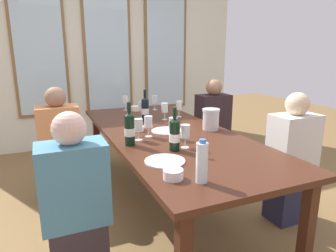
# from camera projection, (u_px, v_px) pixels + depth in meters

# --- Properties ---
(ground_plane) EXTENTS (12.00, 12.00, 0.00)m
(ground_plane) POSITION_uv_depth(u_px,v_px,m) (168.00, 207.00, 2.78)
(ground_plane) COLOR brown
(back_wall_with_windows) EXTENTS (4.24, 0.10, 2.90)m
(back_wall_with_windows) POSITION_uv_depth(u_px,v_px,m) (107.00, 50.00, 4.48)
(back_wall_with_windows) COLOR silver
(back_wall_with_windows) RESTS_ON ground
(dining_table) EXTENTS (1.04, 2.54, 0.74)m
(dining_table) POSITION_uv_depth(u_px,v_px,m) (168.00, 138.00, 2.62)
(dining_table) COLOR #432113
(dining_table) RESTS_ON ground
(white_plate_0) EXTENTS (0.28, 0.28, 0.01)m
(white_plate_0) POSITION_uv_depth(u_px,v_px,m) (167.00, 131.00, 2.60)
(white_plate_0) COLOR white
(white_plate_0) RESTS_ON dining_table
(white_plate_1) EXTENTS (0.26, 0.26, 0.01)m
(white_plate_1) POSITION_uv_depth(u_px,v_px,m) (165.00, 161.00, 1.88)
(white_plate_1) COLOR white
(white_plate_1) RESTS_ON dining_table
(metal_pitcher) EXTENTS (0.16, 0.16, 0.19)m
(metal_pitcher) POSITION_uv_depth(u_px,v_px,m) (211.00, 119.00, 2.64)
(metal_pitcher) COLOR silver
(metal_pitcher) RESTS_ON dining_table
(wine_bottle_0) EXTENTS (0.08, 0.08, 0.31)m
(wine_bottle_0) POSITION_uv_depth(u_px,v_px,m) (175.00, 134.00, 2.07)
(wine_bottle_0) COLOR black
(wine_bottle_0) RESTS_ON dining_table
(wine_bottle_1) EXTENTS (0.08, 0.08, 0.31)m
(wine_bottle_1) POSITION_uv_depth(u_px,v_px,m) (145.00, 109.00, 2.99)
(wine_bottle_1) COLOR black
(wine_bottle_1) RESTS_ON dining_table
(wine_bottle_2) EXTENTS (0.08, 0.08, 0.33)m
(wine_bottle_2) POSITION_uv_depth(u_px,v_px,m) (130.00, 129.00, 2.19)
(wine_bottle_2) COLOR black
(wine_bottle_2) RESTS_ON dining_table
(tasting_bowl_0) EXTENTS (0.13, 0.13, 0.05)m
(tasting_bowl_0) POSITION_uv_depth(u_px,v_px,m) (137.00, 108.00, 3.52)
(tasting_bowl_0) COLOR white
(tasting_bowl_0) RESTS_ON dining_table
(tasting_bowl_1) EXTENTS (0.11, 0.11, 0.05)m
(tasting_bowl_1) POSITION_uv_depth(u_px,v_px,m) (173.00, 174.00, 1.62)
(tasting_bowl_1) COLOR white
(tasting_bowl_1) RESTS_ON dining_table
(tasting_bowl_2) EXTENTS (0.13, 0.13, 0.04)m
(tasting_bowl_2) POSITION_uv_depth(u_px,v_px,m) (136.00, 128.00, 2.61)
(tasting_bowl_2) COLOR white
(tasting_bowl_2) RESTS_ON dining_table
(water_bottle) EXTENTS (0.06, 0.06, 0.24)m
(water_bottle) POSITION_uv_depth(u_px,v_px,m) (202.00, 162.00, 1.56)
(water_bottle) COLOR white
(water_bottle) RESTS_ON dining_table
(wine_glass_0) EXTENTS (0.07, 0.07, 0.17)m
(wine_glass_0) POSITION_uv_depth(u_px,v_px,m) (165.00, 108.00, 3.02)
(wine_glass_0) COLOR white
(wine_glass_0) RESTS_ON dining_table
(wine_glass_1) EXTENTS (0.07, 0.07, 0.17)m
(wine_glass_1) POSITION_uv_depth(u_px,v_px,m) (179.00, 106.00, 3.15)
(wine_glass_1) COLOR white
(wine_glass_1) RESTS_ON dining_table
(wine_glass_2) EXTENTS (0.07, 0.07, 0.17)m
(wine_glass_2) POSITION_uv_depth(u_px,v_px,m) (185.00, 132.00, 2.12)
(wine_glass_2) COLOR white
(wine_glass_2) RESTS_ON dining_table
(wine_glass_3) EXTENTS (0.07, 0.07, 0.17)m
(wine_glass_3) POSITION_uv_depth(u_px,v_px,m) (138.00, 126.00, 2.31)
(wine_glass_3) COLOR white
(wine_glass_3) RESTS_ON dining_table
(wine_glass_4) EXTENTS (0.07, 0.07, 0.17)m
(wine_glass_4) POSITION_uv_depth(u_px,v_px,m) (155.00, 100.00, 3.54)
(wine_glass_4) COLOR white
(wine_glass_4) RESTS_ON dining_table
(wine_glass_5) EXTENTS (0.07, 0.07, 0.17)m
(wine_glass_5) POSITION_uv_depth(u_px,v_px,m) (148.00, 122.00, 2.41)
(wine_glass_5) COLOR white
(wine_glass_5) RESTS_ON dining_table
(wine_glass_6) EXTENTS (0.07, 0.07, 0.17)m
(wine_glass_6) POSITION_uv_depth(u_px,v_px,m) (125.00, 101.00, 3.51)
(wine_glass_6) COLOR white
(wine_glass_6) RESTS_ON dining_table
(wine_glass_7) EXTENTS (0.07, 0.07, 0.17)m
(wine_glass_7) POSITION_uv_depth(u_px,v_px,m) (173.00, 124.00, 2.35)
(wine_glass_7) COLOR white
(wine_glass_7) RESTS_ON dining_table
(wine_glass_8) EXTENTS (0.07, 0.07, 0.17)m
(wine_glass_8) POSITION_uv_depth(u_px,v_px,m) (141.00, 107.00, 3.08)
(wine_glass_8) COLOR white
(wine_glass_8) RESTS_ON dining_table
(seated_person_0) EXTENTS (0.38, 0.24, 1.11)m
(seated_person_0) POSITION_uv_depth(u_px,v_px,m) (60.00, 148.00, 2.84)
(seated_person_0) COLOR #313644
(seated_person_0) RESTS_ON ground
(seated_person_1) EXTENTS (0.38, 0.24, 1.11)m
(seated_person_1) POSITION_uv_depth(u_px,v_px,m) (212.00, 128.00, 3.57)
(seated_person_1) COLOR #282232
(seated_person_1) RESTS_ON ground
(seated_person_2) EXTENTS (0.38, 0.24, 1.11)m
(seated_person_2) POSITION_uv_depth(u_px,v_px,m) (76.00, 210.00, 1.72)
(seated_person_2) COLOR #352A30
(seated_person_2) RESTS_ON ground
(seated_person_3) EXTENTS (0.38, 0.24, 1.11)m
(seated_person_3) POSITION_uv_depth(u_px,v_px,m) (291.00, 162.00, 2.47)
(seated_person_3) COLOR #26263E
(seated_person_3) RESTS_ON ground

